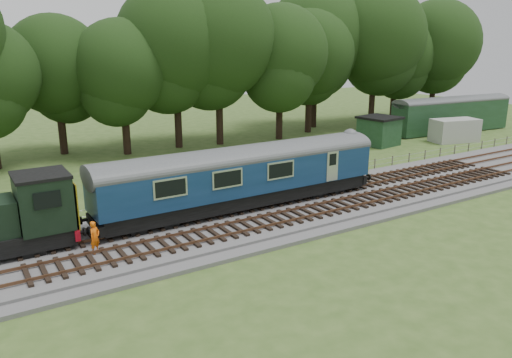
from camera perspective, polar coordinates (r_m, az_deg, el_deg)
ground at (r=31.80m, az=6.30°, el=-3.21°), size 120.00×120.00×0.00m
ballast at (r=31.75m, az=6.31°, el=-2.92°), size 70.00×7.00×0.35m
track_north at (r=32.73m, az=4.82°, el=-1.86°), size 67.20×2.40×0.21m
track_south at (r=30.50m, az=8.18°, el=-3.29°), size 67.20×2.40×0.21m
fence at (r=35.26m, az=1.80°, el=-1.22°), size 64.00×0.12×1.00m
tree_line at (r=50.30m, az=-9.36°, el=3.72°), size 70.00×8.00×18.00m
dmu_railcar at (r=29.88m, az=-1.54°, el=0.86°), size 18.05×2.86×3.88m
worker at (r=25.12m, az=-17.94°, el=-6.35°), size 0.70×0.65×1.61m
parked_coach at (r=61.34m, az=21.45°, el=7.09°), size 15.65×4.19×3.95m
shed at (r=51.52m, az=13.87°, el=5.40°), size 3.95×3.95×2.87m
caravan at (r=55.70m, az=21.75°, el=5.19°), size 5.21×3.41×2.34m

